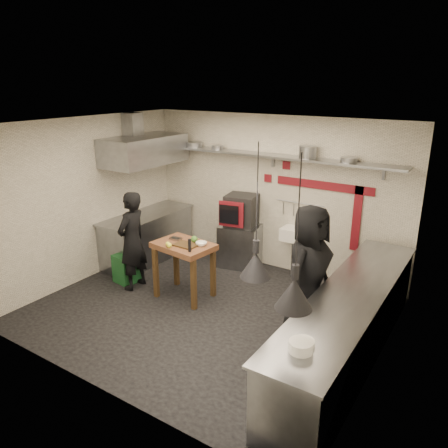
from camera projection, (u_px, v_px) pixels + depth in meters
The scene contains 47 objects.
floor at pixel (207, 311), 6.67m from camera, with size 5.00×5.00×0.00m, color black.
ceiling at pixel (204, 125), 5.78m from camera, with size 5.00×5.00×0.00m, color beige.
wall_back at pixel (273, 194), 7.90m from camera, with size 5.00×0.04×2.80m, color white.
wall_front at pixel (90, 278), 4.56m from camera, with size 5.00×0.04×2.80m, color white.
wall_left at pixel (88, 200), 7.52m from camera, with size 0.04×4.20×2.80m, color white.
wall_right at pixel (386, 263), 4.93m from camera, with size 0.04×4.20×2.80m, color white.
red_band_horiz at pixel (324, 186), 7.30m from camera, with size 1.70×0.02×0.14m, color maroon.
red_band_vert at pixel (357, 219), 7.14m from camera, with size 0.14×0.02×1.10m, color maroon.
red_tile_a at pixel (286, 165), 7.58m from camera, with size 0.14×0.02×0.14m, color maroon.
red_tile_b at pixel (268, 178), 7.84m from camera, with size 0.14×0.02×0.14m, color maroon.
back_shelf at pixel (270, 156), 7.53m from camera, with size 4.60×0.34×0.04m, color slate.
shelf_bracket_left at pixel (188, 151), 8.66m from camera, with size 0.04×0.06×0.24m, color slate.
shelf_bracket_mid at pixel (273, 160), 7.68m from camera, with size 0.04×0.06×0.24m, color slate.
shelf_bracket_right at pixel (384, 172), 6.69m from camera, with size 0.04×0.06×0.24m, color slate.
pan_far_left at pixel (195, 145), 8.34m from camera, with size 0.30×0.30×0.09m, color slate.
pan_mid_left at pixel (217, 147), 8.07m from camera, with size 0.22×0.22×0.07m, color slate.
stock_pot at pixel (308, 152), 7.13m from camera, with size 0.28×0.28×0.20m, color slate.
pan_right at pixel (349, 160), 6.79m from camera, with size 0.26×0.26×0.08m, color slate.
oven_stand at pixel (241, 245), 8.24m from camera, with size 0.72×0.65×0.80m, color slate.
combi_oven at pixel (241, 210), 7.99m from camera, with size 0.54×0.50×0.58m, color black.
oven_door at pixel (231, 214), 7.76m from camera, with size 0.47×0.03×0.46m, color maroon.
oven_glass at pixel (229, 215), 7.74m from camera, with size 0.37×0.02×0.34m, color black.
hand_sink at pixel (295, 234), 7.66m from camera, with size 0.46×0.34×0.22m, color white.
sink_tap at pixel (295, 225), 7.61m from camera, with size 0.03×0.03×0.14m, color slate.
sink_drain at pixel (293, 258), 7.77m from camera, with size 0.06×0.06×0.66m, color slate.
utensil_rail at pixel (300, 203), 7.61m from camera, with size 0.02×0.02×0.90m, color slate.
counter_right at pixel (348, 327), 5.41m from camera, with size 0.70×3.80×0.90m, color slate.
counter_right_top at pixel (352, 293), 5.27m from camera, with size 0.76×3.90×0.03m, color slate.
plate_stack at pixel (301, 346), 4.10m from camera, with size 0.23×0.23×0.11m, color white.
small_bowl_right at pixel (304, 343), 4.21m from camera, with size 0.22×0.22×0.05m, color white.
counter_left at pixel (147, 237), 8.47m from camera, with size 0.70×1.90×0.90m, color slate.
counter_left_top at pixel (146, 215), 8.33m from camera, with size 0.76×2.00×0.03m, color slate.
extractor_hood at pixel (144, 150), 7.91m from camera, with size 0.78×1.60×0.50m, color slate.
hood_duct at pixel (133, 127), 7.91m from camera, with size 0.28×0.28×0.50m, color slate.
green_bin at pixel (127, 268), 7.59m from camera, with size 0.37×0.37×0.50m, color #1A5928.
prep_table at pixel (184, 270), 7.00m from camera, with size 0.92×0.64×0.92m, color brown, non-canonical shape.
cutting_board at pixel (186, 245), 6.76m from camera, with size 0.36×0.25×0.03m, color #453019.
pepper_mill at pixel (190, 245), 6.49m from camera, with size 0.05×0.05×0.20m, color black.
lemon_a at pixel (168, 244), 6.72m from camera, with size 0.07×0.07×0.07m, color yellow.
lemon_b at pixel (169, 245), 6.67m from camera, with size 0.08×0.08×0.08m, color yellow.
veg_ball at pixel (194, 239), 6.89m from camera, with size 0.11×0.11×0.11m, color #47822C.
steel_tray at pixel (176, 239), 7.01m from camera, with size 0.18×0.12×0.03m, color slate.
bowl at pixel (201, 244), 6.76m from camera, with size 0.18×0.18×0.06m, color white.
heat_lamp_near at pixel (257, 213), 4.45m from camera, with size 0.34×0.34×1.44m, color black, non-canonical shape.
heat_lamp_far at pixel (297, 235), 3.82m from camera, with size 0.36×0.36×1.45m, color black, non-canonical shape.
chef_left at pixel (132, 241), 7.20m from camera, with size 0.61×0.40×1.67m, color black.
chef_right at pixel (308, 272), 5.83m from camera, with size 0.91×0.59×1.85m, color black.
Camera 1 is at (3.44, -4.81, 3.37)m, focal length 35.00 mm.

